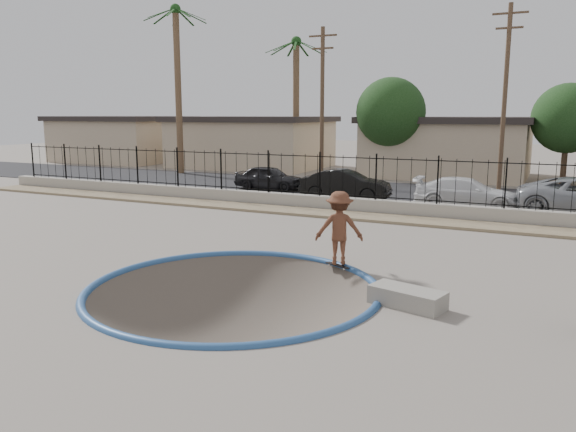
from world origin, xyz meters
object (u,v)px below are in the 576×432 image
(concrete_ledge, at_px, (407,298))
(car_c, at_px, (467,193))
(skateboard, at_px, (339,265))
(car_b, at_px, (345,185))
(skater, at_px, (339,232))
(car_a, at_px, (269,178))

(concrete_ledge, relative_size, car_c, 0.36)
(skateboard, xyz_separation_m, car_b, (-4.00, 11.51, 0.69))
(skater, distance_m, car_a, 15.89)
(car_c, bearing_deg, concrete_ledge, -179.96)
(skateboard, xyz_separation_m, car_c, (1.63, 11.51, 0.63))
(skater, height_order, car_a, skater)
(car_c, bearing_deg, skateboard, 168.62)
(skater, relative_size, skateboard, 2.35)
(skater, bearing_deg, car_c, -119.80)
(skateboard, xyz_separation_m, concrete_ledge, (2.44, -2.30, 0.14))
(skater, height_order, concrete_ledge, skater)
(skateboard, relative_size, car_b, 0.20)
(skateboard, height_order, car_c, car_c)
(concrete_ledge, relative_size, car_b, 0.37)
(concrete_ledge, distance_m, car_b, 15.25)
(skater, bearing_deg, skateboard, 68.25)
(skateboard, bearing_deg, car_a, 148.65)
(skateboard, bearing_deg, car_c, 106.21)
(car_b, bearing_deg, concrete_ledge, -160.78)
(skater, height_order, skateboard, skater)
(skater, xyz_separation_m, skateboard, (0.00, -0.00, -0.93))
(concrete_ledge, distance_m, car_a, 19.19)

